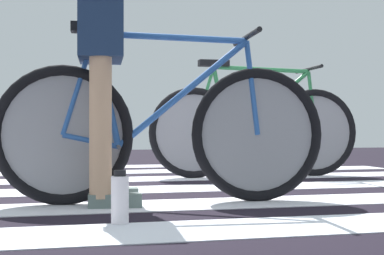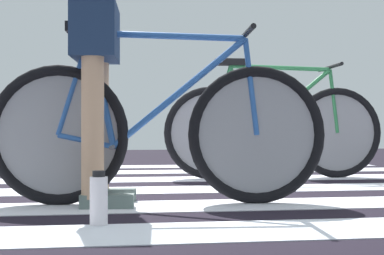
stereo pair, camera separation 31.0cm
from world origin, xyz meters
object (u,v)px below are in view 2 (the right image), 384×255
(bicycle_1_of_2, at_px, (158,130))
(water_bottle, at_px, (99,200))
(cyclist_1_of_2, at_px, (97,76))
(bicycle_2_of_2, at_px, (274,129))

(bicycle_1_of_2, distance_m, water_bottle, 0.74)
(cyclist_1_of_2, bearing_deg, bicycle_1_of_2, -0.00)
(cyclist_1_of_2, bearing_deg, bicycle_2_of_2, 51.12)
(bicycle_2_of_2, height_order, water_bottle, bicycle_2_of_2)
(bicycle_1_of_2, relative_size, cyclist_1_of_2, 1.70)
(bicycle_2_of_2, bearing_deg, cyclist_1_of_2, -131.67)
(bicycle_2_of_2, bearing_deg, water_bottle, -120.87)
(bicycle_1_of_2, bearing_deg, water_bottle, -110.40)
(bicycle_2_of_2, distance_m, water_bottle, 2.46)
(water_bottle, bearing_deg, bicycle_2_of_2, 56.84)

